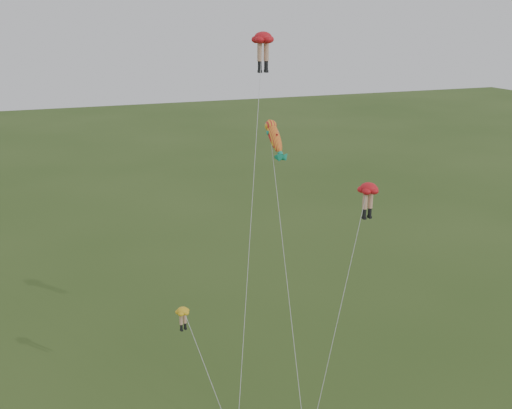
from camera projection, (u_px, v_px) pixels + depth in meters
name	position (u px, v px, depth m)	size (l,w,h in m)	color
legs_kite_red_high	(263.00, 44.00, 41.30)	(7.55, 13.86, 24.11)	red
legs_kite_red_mid	(367.00, 195.00, 36.23)	(6.72, 5.46, 15.09)	red
legs_kite_yellow	(185.00, 319.00, 36.34)	(2.43, 7.86, 7.42)	gold
fish_kite	(275.00, 138.00, 40.30)	(3.01, 12.84, 18.39)	yellow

